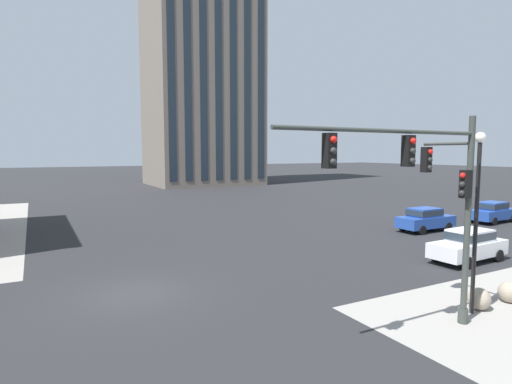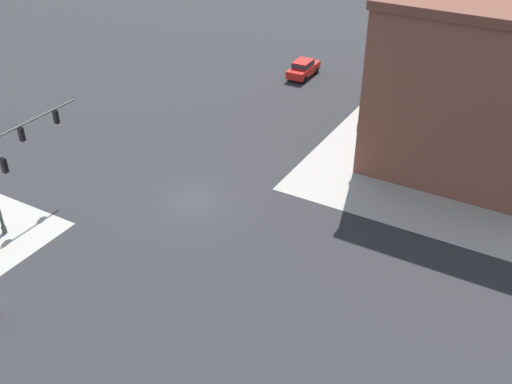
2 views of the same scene
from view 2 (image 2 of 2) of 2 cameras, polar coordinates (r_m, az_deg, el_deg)
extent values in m
plane|color=#262628|center=(40.98, -6.04, -0.84)|extent=(320.00, 320.00, 0.00)
cylinder|color=#383D38|center=(40.78, -22.88, -3.32)|extent=(0.32, 0.32, 0.50)
cylinder|color=#383D38|center=(39.78, -20.70, 6.36)|extent=(7.39, 0.12, 0.12)
cube|color=black|center=(39.54, -21.45, 5.14)|extent=(0.28, 0.28, 0.90)
sphere|color=red|center=(39.54, -21.68, 5.55)|extent=(0.18, 0.18, 0.18)
sphere|color=#282828|center=(39.66, -21.60, 5.19)|extent=(0.18, 0.18, 0.18)
sphere|color=#282828|center=(39.78, -21.52, 4.84)|extent=(0.18, 0.18, 0.18)
cube|color=black|center=(41.14, -18.53, 6.80)|extent=(0.28, 0.28, 0.90)
sphere|color=red|center=(41.14, -18.75, 7.19)|extent=(0.18, 0.18, 0.18)
sphere|color=#282828|center=(41.25, -18.68, 6.84)|extent=(0.18, 0.18, 0.18)
sphere|color=#282828|center=(41.36, -18.61, 6.49)|extent=(0.18, 0.18, 0.18)
cube|color=black|center=(36.96, -22.87, 2.34)|extent=(0.28, 0.28, 0.90)
sphere|color=red|center=(36.95, -23.12, 2.78)|extent=(0.18, 0.18, 0.18)
sphere|color=#282828|center=(37.08, -23.03, 2.40)|extent=(0.18, 0.18, 0.18)
sphere|color=#282828|center=(37.21, -22.94, 2.03)|extent=(0.18, 0.18, 0.18)
cube|color=red|center=(60.88, 4.54, 11.54)|extent=(4.43, 1.83, 0.76)
cube|color=red|center=(60.51, 4.51, 12.10)|extent=(2.14, 1.53, 0.60)
cube|color=#232D38|center=(60.51, 4.51, 12.10)|extent=(2.23, 1.57, 0.40)
cylinder|color=black|center=(62.50, 4.36, 11.74)|extent=(0.64, 0.23, 0.64)
cylinder|color=black|center=(61.87, 5.79, 11.45)|extent=(0.64, 0.23, 0.64)
cylinder|color=black|center=(60.19, 3.23, 10.95)|extent=(0.64, 0.23, 0.64)
cylinder|color=black|center=(59.54, 4.69, 10.64)|extent=(0.64, 0.23, 0.64)
cube|color=brown|center=(50.14, 22.15, 10.99)|extent=(21.43, 14.02, 11.92)
cube|color=beige|center=(52.33, 13.92, 10.24)|extent=(20.36, 0.24, 0.70)
cube|color=#1E2833|center=(59.36, 16.99, 15.09)|extent=(1.10, 0.08, 1.50)
cube|color=#1E2833|center=(55.37, 15.77, 14.06)|extent=(1.10, 0.08, 1.50)
cube|color=#1E2833|center=(51.43, 14.38, 12.88)|extent=(1.10, 0.08, 1.50)
cube|color=#1E2833|center=(47.54, 12.78, 11.48)|extent=(1.10, 0.08, 1.50)
cube|color=#1E2833|center=(43.73, 10.92, 9.84)|extent=(1.10, 0.08, 1.50)
cube|color=#1E2833|center=(50.30, 15.02, 17.12)|extent=(1.10, 0.08, 1.50)
cube|color=#1E2833|center=(46.32, 13.39, 16.06)|extent=(1.10, 0.08, 1.50)
cube|color=#1E2833|center=(42.40, 11.48, 14.78)|extent=(1.10, 0.08, 1.50)
camera|label=1|loc=(51.14, -19.75, 11.51)|focal=29.06mm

